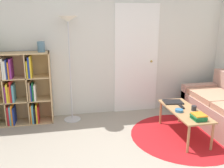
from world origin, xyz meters
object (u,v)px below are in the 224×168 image
Objects in this scene: coffee_table at (184,113)px; bowl at (179,110)px; bookshelf at (12,91)px; floor_lamp at (68,34)px; cup at (194,108)px; laptop at (173,102)px; vase_on_shelf at (41,47)px.

coffee_table is 0.15m from bowl.
coffee_table is 8.74× the size of bowl.
floor_lamp reaches higher than bookshelf.
bookshelf is at bearing 156.97° from bowl.
cup is at bearing -19.42° from coffee_table.
cup reaches higher than laptop.
cup is 0.44× the size of vase_on_shelf.
floor_lamp is at bearing -3.51° from bookshelf.
vase_on_shelf is (-0.46, 0.06, -0.20)m from floor_lamp.
floor_lamp is 23.86× the size of cup.
floor_lamp is at bearing 149.95° from coffee_table.
cup reaches higher than bowl.
cup is (1.81, -1.02, -1.06)m from floor_lamp.
bookshelf is 1.17× the size of coffee_table.
coffee_table is at bearing -84.66° from laptop.
floor_lamp reaches higher than vase_on_shelf.
laptop is at bearing 95.34° from coffee_table.
bookshelf is 2.73m from laptop.
vase_on_shelf is at bearing -0.35° from bookshelf.
coffee_table is (2.67, -1.03, -0.21)m from bookshelf.
vase_on_shelf is (-2.14, 1.03, 0.95)m from coffee_table.
laptop is 2.39m from vase_on_shelf.
vase_on_shelf is at bearing 162.05° from laptop.
vase_on_shelf is (-2.11, 0.68, 0.89)m from laptop.
laptop is at bearing -17.95° from vase_on_shelf.
bookshelf is 0.91m from vase_on_shelf.
coffee_table is 3.16× the size of laptop.
laptop is 4.39× the size of cup.
vase_on_shelf is (0.54, -0.00, 0.74)m from bookshelf.
coffee_table is 0.16m from cup.
laptop reaches higher than coffee_table.
laptop is (2.64, -0.69, -0.15)m from bookshelf.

